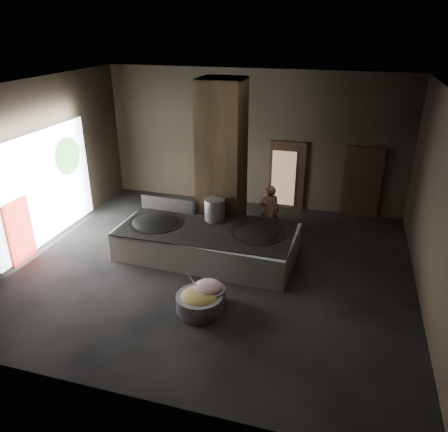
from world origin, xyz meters
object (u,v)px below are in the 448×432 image
(wok_left, at_px, (156,225))
(veg_basin, at_px, (200,303))
(hearth_platform, at_px, (207,242))
(meat_basin, at_px, (208,296))
(stock_pot, at_px, (215,210))
(cook, at_px, (270,211))
(wok_right, at_px, (257,236))

(wok_left, bearing_deg, veg_basin, -48.67)
(hearth_platform, bearing_deg, wok_left, -175.52)
(hearth_platform, relative_size, meat_basin, 6.10)
(stock_pot, bearing_deg, meat_basin, -75.92)
(hearth_platform, bearing_deg, cook, 53.55)
(hearth_platform, relative_size, stock_pot, 7.67)
(hearth_platform, relative_size, wok_left, 3.17)
(hearth_platform, height_order, cook, cook)
(wok_left, distance_m, stock_pot, 1.66)
(stock_pot, distance_m, veg_basin, 3.14)
(wok_left, xyz_separation_m, cook, (2.81, 1.73, 0.03))
(hearth_platform, bearing_deg, stock_pot, 87.31)
(wok_right, distance_m, cook, 1.63)
(wok_left, relative_size, veg_basin, 1.42)
(meat_basin, bearing_deg, veg_basin, -113.70)
(cook, relative_size, meat_basin, 2.05)
(hearth_platform, xyz_separation_m, cook, (1.36, 1.68, 0.38))
(wok_left, distance_m, veg_basin, 3.16)
(meat_basin, bearing_deg, hearth_platform, 108.74)
(hearth_platform, xyz_separation_m, wok_left, (-1.45, -0.05, 0.35))
(wok_right, bearing_deg, cook, 89.67)
(stock_pot, bearing_deg, wok_left, -158.20)
(wok_left, xyz_separation_m, wok_right, (2.80, 0.10, 0.00))
(veg_basin, xyz_separation_m, meat_basin, (0.11, 0.26, 0.02))
(wok_left, distance_m, cook, 3.30)
(hearth_platform, height_order, wok_right, wok_right)
(stock_pot, xyz_separation_m, meat_basin, (0.67, -2.68, -0.92))
(wok_right, relative_size, veg_basin, 1.32)
(hearth_platform, bearing_deg, meat_basin, -68.76)
(veg_basin, distance_m, meat_basin, 0.29)
(cook, bearing_deg, meat_basin, 61.59)
(hearth_platform, distance_m, veg_basin, 2.47)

